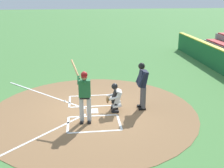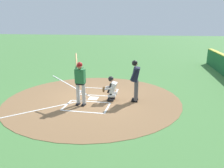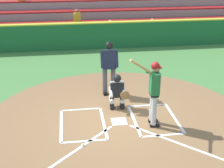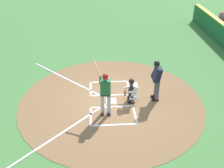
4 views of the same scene
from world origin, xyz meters
name	(u,v)px [view 3 (image 3 of 4)]	position (x,y,z in m)	size (l,w,h in m)	color
ground_plane	(119,122)	(0.00, 0.00, 0.00)	(120.00, 120.00, 0.00)	#4C8442
dirt_circle	(119,122)	(0.00, 0.00, 0.01)	(8.00, 8.00, 0.01)	olive
home_plate_and_chalk	(124,138)	(0.00, 0.88, 0.01)	(7.93, 4.91, 0.01)	white
batter	(154,89)	(-0.90, 0.29, 1.10)	(0.97, 0.66, 2.13)	#BCBCBC
catcher	(118,91)	(-0.09, -0.87, 0.59)	(0.59, 0.62, 1.13)	black
plate_umpire	(109,64)	(0.03, -1.94, 1.08)	(0.58, 0.41, 1.86)	#4C4C51
baseball	(83,145)	(1.11, 1.10, 0.04)	(0.07, 0.07, 0.07)	white
backstop_wall	(95,35)	(0.00, -7.50, 0.65)	(22.00, 0.36, 1.31)	#1E6033
bleacher_stand	(91,23)	(0.00, -10.20, 0.71)	(20.00, 3.40, 2.55)	gray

